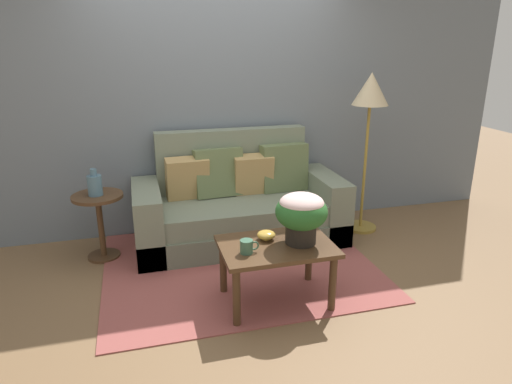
# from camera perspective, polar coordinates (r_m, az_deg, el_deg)

# --- Properties ---
(ground_plane) EXTENTS (14.00, 14.00, 0.00)m
(ground_plane) POSITION_cam_1_polar(r_m,az_deg,el_deg) (3.98, -1.81, -9.86)
(ground_plane) COLOR brown
(wall_back) EXTENTS (6.40, 0.12, 2.96)m
(wall_back) POSITION_cam_1_polar(r_m,az_deg,el_deg) (4.62, -5.36, 13.32)
(wall_back) COLOR slate
(wall_back) RESTS_ON ground
(area_rug) EXTENTS (2.30, 1.90, 0.01)m
(area_rug) POSITION_cam_1_polar(r_m,az_deg,el_deg) (4.07, -2.15, -9.14)
(area_rug) COLOR #994C47
(area_rug) RESTS_ON ground
(couch) EXTENTS (1.99, 0.87, 1.06)m
(couch) POSITION_cam_1_polar(r_m,az_deg,el_deg) (4.46, -2.17, -1.90)
(couch) COLOR #626B59
(couch) RESTS_ON ground
(coffee_table) EXTENTS (0.83, 0.58, 0.47)m
(coffee_table) POSITION_cam_1_polar(r_m,az_deg,el_deg) (3.38, 2.56, -7.76)
(coffee_table) COLOR #442D1B
(coffee_table) RESTS_ON ground
(side_table) EXTENTS (0.44, 0.44, 0.61)m
(side_table) POSITION_cam_1_polar(r_m,az_deg,el_deg) (4.28, -19.06, -2.71)
(side_table) COLOR #4C331E
(side_table) RESTS_ON ground
(floor_lamp) EXTENTS (0.35, 0.35, 1.61)m
(floor_lamp) POSITION_cam_1_polar(r_m,az_deg,el_deg) (4.61, 14.11, 10.86)
(floor_lamp) COLOR olive
(floor_lamp) RESTS_ON ground
(potted_plant) EXTENTS (0.38, 0.38, 0.38)m
(potted_plant) POSITION_cam_1_polar(r_m,az_deg,el_deg) (3.30, 5.72, -2.58)
(potted_plant) COLOR black
(potted_plant) RESTS_ON coffee_table
(coffee_mug) EXTENTS (0.14, 0.09, 0.10)m
(coffee_mug) POSITION_cam_1_polar(r_m,az_deg,el_deg) (3.20, -1.14, -6.86)
(coffee_mug) COLOR #3D664C
(coffee_mug) RESTS_ON coffee_table
(snack_bowl) EXTENTS (0.14, 0.14, 0.07)m
(snack_bowl) POSITION_cam_1_polar(r_m,az_deg,el_deg) (3.41, 1.29, -5.41)
(snack_bowl) COLOR gold
(snack_bowl) RESTS_ON coffee_table
(table_vase) EXTENTS (0.12, 0.12, 0.24)m
(table_vase) POSITION_cam_1_polar(r_m,az_deg,el_deg) (4.18, -19.59, 0.89)
(table_vase) COLOR slate
(table_vase) RESTS_ON side_table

